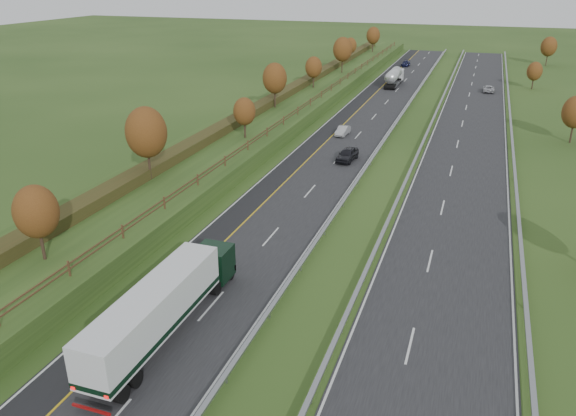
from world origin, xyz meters
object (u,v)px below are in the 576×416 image
(car_small_far, at_px, (406,64))
(road_tanker, at_px, (394,76))
(car_silver_mid, at_px, (343,131))
(box_lorry, at_px, (164,305))
(car_oncoming, at_px, (489,89))
(car_dark_near, at_px, (347,155))

(car_small_far, bearing_deg, road_tanker, -84.83)
(road_tanker, bearing_deg, car_silver_mid, -90.93)
(box_lorry, xyz_separation_m, car_small_far, (-1.64, 120.09, -1.66))
(car_silver_mid, distance_m, car_oncoming, 45.07)
(box_lorry, relative_size, car_oncoming, 3.52)
(car_dark_near, height_order, car_small_far, car_dark_near)
(car_silver_mid, height_order, car_oncoming, car_silver_mid)
(box_lorry, relative_size, car_silver_mid, 4.15)
(car_small_far, distance_m, car_oncoming, 34.62)
(car_silver_mid, bearing_deg, car_oncoming, 67.31)
(road_tanker, height_order, car_oncoming, road_tanker)
(road_tanker, distance_m, car_small_far, 27.21)
(road_tanker, relative_size, car_oncoming, 2.43)
(car_dark_near, relative_size, car_oncoming, 1.01)
(car_dark_near, bearing_deg, box_lorry, -87.95)
(car_dark_near, bearing_deg, car_oncoming, 78.48)
(box_lorry, relative_size, car_dark_near, 3.47)
(car_small_far, bearing_deg, box_lorry, -86.94)
(car_silver_mid, relative_size, car_small_far, 0.90)
(box_lorry, relative_size, car_small_far, 3.72)
(car_oncoming, bearing_deg, box_lorry, 77.27)
(box_lorry, distance_m, car_oncoming, 93.91)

